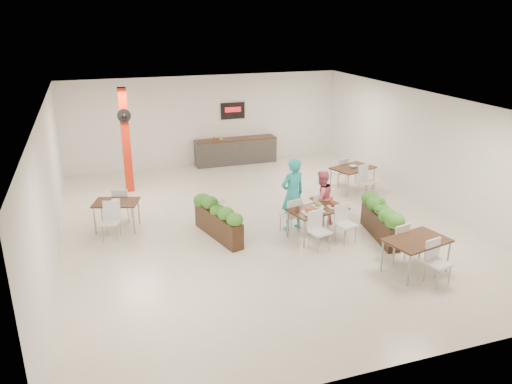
% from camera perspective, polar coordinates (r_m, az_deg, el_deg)
% --- Properties ---
extents(ground, '(12.00, 12.00, 0.00)m').
position_cam_1_polar(ground, '(13.18, 0.47, -3.67)').
color(ground, beige).
rests_on(ground, ground).
extents(room_shell, '(10.10, 12.10, 3.22)m').
position_cam_1_polar(room_shell, '(12.52, 0.50, 4.79)').
color(room_shell, white).
rests_on(room_shell, ground).
extents(red_column, '(0.40, 0.41, 3.20)m').
position_cam_1_polar(red_column, '(15.67, -14.66, 5.83)').
color(red_column, red).
rests_on(red_column, ground).
extents(service_counter, '(3.00, 0.64, 2.20)m').
position_cam_1_polar(service_counter, '(18.41, -2.34, 4.78)').
color(service_counter, '#302D2B').
rests_on(service_counter, ground).
extents(main_table, '(1.55, 1.85, 0.92)m').
position_cam_1_polar(main_table, '(12.28, 7.03, -2.41)').
color(main_table, black).
rests_on(main_table, ground).
extents(diner_man, '(0.77, 0.59, 1.88)m').
position_cam_1_polar(diner_man, '(12.58, 4.20, -0.28)').
color(diner_man, teal).
rests_on(diner_man, ground).
extents(diner_woman, '(0.83, 0.71, 1.48)m').
position_cam_1_polar(diner_woman, '(12.96, 7.44, -0.72)').
color(diner_woman, pink).
rests_on(diner_woman, ground).
extents(planter_left, '(0.80, 1.96, 1.05)m').
position_cam_1_polar(planter_left, '(12.26, -4.37, -2.94)').
color(planter_left, black).
rests_on(planter_left, ground).
extents(planter_right, '(0.66, 1.92, 1.01)m').
position_cam_1_polar(planter_right, '(12.60, 14.06, -2.96)').
color(planter_right, black).
rests_on(planter_right, ground).
extents(side_table_a, '(1.26, 1.67, 0.92)m').
position_cam_1_polar(side_table_a, '(13.14, -15.68, -1.60)').
color(side_table_a, black).
rests_on(side_table_a, ground).
extents(side_table_b, '(1.48, 1.67, 0.92)m').
position_cam_1_polar(side_table_b, '(15.76, 11.00, 2.40)').
color(side_table_b, black).
rests_on(side_table_b, ground).
extents(side_table_c, '(1.46, 1.67, 0.92)m').
position_cam_1_polar(side_table_c, '(11.12, 17.88, -5.73)').
color(side_table_c, black).
rests_on(side_table_c, ground).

